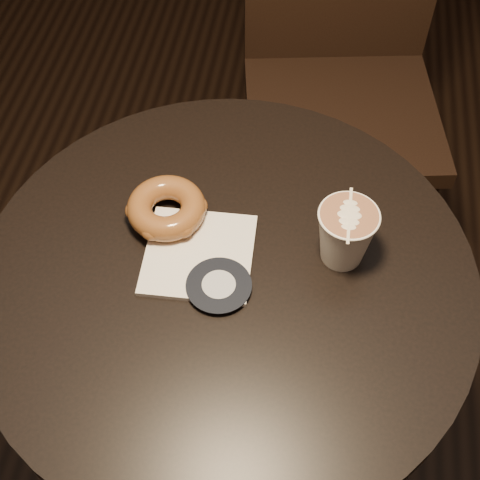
{
  "coord_description": "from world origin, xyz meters",
  "views": [
    {
      "loc": [
        0.09,
        -0.5,
        1.52
      ],
      "look_at": [
        0.01,
        0.03,
        0.79
      ],
      "focal_mm": 50.0,
      "sensor_mm": 36.0,
      "label": 1
    }
  ],
  "objects_px": {
    "cafe_table": "(228,338)",
    "chair": "(343,42)",
    "pastry_bag": "(199,254)",
    "doughnut": "(166,208)",
    "latte_cup": "(345,236)"
  },
  "relations": [
    {
      "from": "cafe_table",
      "to": "doughnut",
      "type": "relative_size",
      "value": 6.57
    },
    {
      "from": "pastry_bag",
      "to": "cafe_table",
      "type": "bearing_deg",
      "value": -26.39
    },
    {
      "from": "doughnut",
      "to": "latte_cup",
      "type": "bearing_deg",
      "value": -6.04
    },
    {
      "from": "chair",
      "to": "doughnut",
      "type": "xyz_separation_m",
      "value": [
        -0.24,
        -0.65,
        0.18
      ]
    },
    {
      "from": "chair",
      "to": "latte_cup",
      "type": "relative_size",
      "value": 11.6
    },
    {
      "from": "chair",
      "to": "latte_cup",
      "type": "height_order",
      "value": "chair"
    },
    {
      "from": "pastry_bag",
      "to": "latte_cup",
      "type": "distance_m",
      "value": 0.2
    },
    {
      "from": "doughnut",
      "to": "pastry_bag",
      "type": "bearing_deg",
      "value": -45.49
    },
    {
      "from": "cafe_table",
      "to": "chair",
      "type": "height_order",
      "value": "chair"
    },
    {
      "from": "cafe_table",
      "to": "pastry_bag",
      "type": "height_order",
      "value": "pastry_bag"
    },
    {
      "from": "pastry_bag",
      "to": "doughnut",
      "type": "distance_m",
      "value": 0.08
    },
    {
      "from": "chair",
      "to": "latte_cup",
      "type": "xyz_separation_m",
      "value": [
        0.02,
        -0.68,
        0.2
      ]
    },
    {
      "from": "pastry_bag",
      "to": "doughnut",
      "type": "relative_size",
      "value": 1.32
    },
    {
      "from": "doughnut",
      "to": "latte_cup",
      "type": "height_order",
      "value": "latte_cup"
    },
    {
      "from": "chair",
      "to": "cafe_table",
      "type": "bearing_deg",
      "value": -110.88
    }
  ]
}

